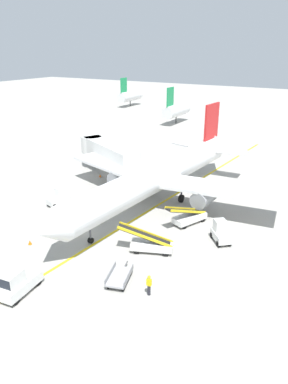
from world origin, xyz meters
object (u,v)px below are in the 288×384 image
object	(u,v)px
baggage_cart_loaded	(120,277)
safety_cone_tail_area	(114,201)
airliner	(160,175)
safety_cone_wingtip_right	(173,188)
pushback_tug	(16,282)
ground_crew_wing_walker	(149,285)
safety_cone_nose_left	(30,242)
ground_crew_marshaller	(68,225)
jet_bridge	(105,151)
baggage_tug_by_cargo_door	(221,232)
safety_cone_wingtip_left	(149,187)
safety_cone_nose_right	(100,176)
baggage_tug_near_wing	(59,198)
belt_loader_forward_hold	(189,217)
belt_loader_aft_hold	(151,244)

from	to	relation	value
baggage_cart_loaded	safety_cone_tail_area	size ratio (longest dim) A/B	8.69
airliner	safety_cone_wingtip_right	xyz separation A→B (m)	(-0.38, 4.35, -3.20)
pushback_tug	airliner	bearing A→B (deg)	87.33
ground_crew_wing_walker	baggage_cart_loaded	bearing A→B (deg)	175.11
ground_crew_wing_walker	safety_cone_nose_left	distance (m)	13.47
ground_crew_marshaller	airliner	bearing A→B (deg)	70.68
jet_bridge	baggage_tug_by_cargo_door	size ratio (longest dim) A/B	4.76
jet_bridge	safety_cone_wingtip_left	xyz separation A→B (m)	(8.30, -1.68, -3.32)
jet_bridge	safety_cone_wingtip_right	bearing A→B (deg)	-3.57
safety_cone_wingtip_right	ground_crew_marshaller	bearing A→B (deg)	-103.04
safety_cone_wingtip_left	baggage_tug_by_cargo_door	bearing A→B (deg)	-34.27
pushback_tug	safety_cone_nose_left	size ratio (longest dim) A/B	8.65
airliner	safety_cone_wingtip_left	bearing A→B (deg)	134.41
airliner	ground_crew_marshaller	world-z (taller)	airliner
safety_cone_nose_right	baggage_tug_by_cargo_door	bearing A→B (deg)	-22.98
airliner	baggage_tug_near_wing	world-z (taller)	airliner
ground_crew_marshaller	ground_crew_wing_walker	distance (m)	12.56
baggage_cart_loaded	ground_crew_marshaller	world-z (taller)	ground_crew_marshaller
safety_cone_wingtip_right	jet_bridge	bearing A→B (deg)	176.43
baggage_tug_by_cargo_door	pushback_tug	bearing A→B (deg)	-124.16
ground_crew_marshaller	ground_crew_wing_walker	xyz separation A→B (m)	(11.80, -4.28, 0.00)
belt_loader_forward_hold	belt_loader_aft_hold	size ratio (longest dim) A/B	1.00
belt_loader_forward_hold	safety_cone_nose_right	distance (m)	18.40
jet_bridge	pushback_tug	world-z (taller)	jet_bridge
airliner	ground_crew_wing_walker	size ratio (longest dim) A/B	20.79
airliner	safety_cone_tail_area	size ratio (longest dim) A/B	80.32
safety_cone_nose_left	safety_cone_wingtip_right	distance (m)	20.24
airliner	safety_cone_tail_area	xyz separation A→B (m)	(-4.60, -3.02, -3.20)
baggage_tug_by_cargo_door	safety_cone_wingtip_left	distance (m)	15.57
baggage_tug_by_cargo_door	belt_loader_forward_hold	size ratio (longest dim) A/B	0.52
jet_bridge	ground_crew_wing_walker	xyz separation A→B (m)	(19.32, -20.98, -2.63)
baggage_tug_near_wing	belt_loader_forward_hold	size ratio (longest dim) A/B	0.52
baggage_tug_near_wing	safety_cone_wingtip_left	xyz separation A→B (m)	(6.42, 10.21, -0.71)
ground_crew_wing_walker	safety_cone_nose_left	size ratio (longest dim) A/B	3.86
jet_bridge	safety_cone_wingtip_left	size ratio (longest dim) A/B	28.86
safety_cone_nose_right	airliner	bearing A→B (deg)	-17.18
belt_loader_aft_hold	ground_crew_marshaller	xyz separation A→B (m)	(-8.80, -1.23, 0.13)
airliner	baggage_tug_near_wing	size ratio (longest dim) A/B	13.26
pushback_tug	safety_cone_nose_left	world-z (taller)	pushback_tug
jet_bridge	ground_crew_marshaller	distance (m)	18.50
pushback_tug	safety_cone_nose_left	bearing A→B (deg)	129.69
safety_cone_wingtip_left	safety_cone_wingtip_right	xyz separation A→B (m)	(2.93, 0.98, 0.00)
safety_cone_wingtip_right	pushback_tug	bearing A→B (deg)	-91.35
ground_crew_marshaller	safety_cone_nose_right	world-z (taller)	ground_crew_marshaller
ground_crew_wing_walker	safety_cone_wingtip_right	distance (m)	21.85
safety_cone_nose_left	pushback_tug	bearing A→B (deg)	-50.31
ground_crew_wing_walker	baggage_tug_near_wing	bearing A→B (deg)	152.46
pushback_tug	belt_loader_forward_hold	xyz separation A→B (m)	(6.36, 17.43, -0.22)
baggage_tug_near_wing	safety_cone_nose_right	bearing A→B (deg)	100.22
jet_bridge	ground_crew_wing_walker	bearing A→B (deg)	-47.35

